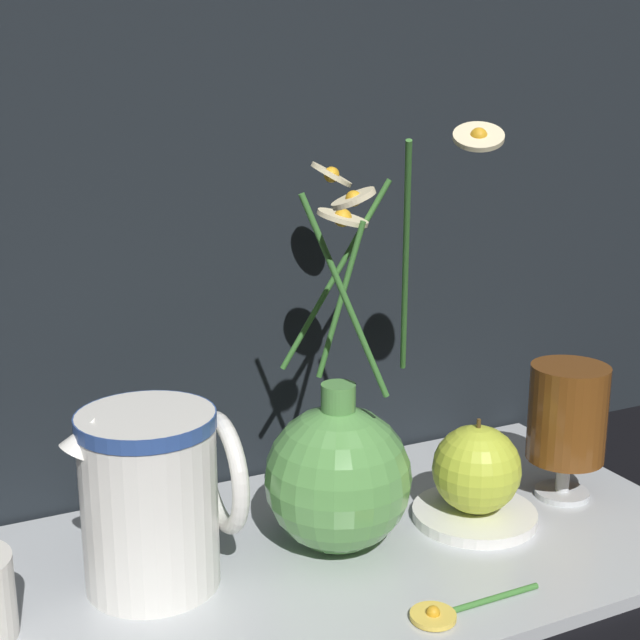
% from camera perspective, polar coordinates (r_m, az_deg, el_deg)
% --- Properties ---
extents(ground_plane, '(6.00, 6.00, 0.00)m').
position_cam_1_polar(ground_plane, '(0.81, -0.56, -15.52)').
color(ground_plane, black).
extents(shelf, '(0.72, 0.35, 0.01)m').
position_cam_1_polar(shelf, '(0.81, -0.57, -15.15)').
color(shelf, '#B2B7BC').
rests_on(shelf, ground_plane).
extents(vase_with_flowers, '(0.18, 0.20, 0.37)m').
position_cam_1_polar(vase_with_flowers, '(0.79, 1.20, -9.62)').
color(vase_with_flowers, '#59994C').
rests_on(vase_with_flowers, shelf).
extents(ceramic_pitcher, '(0.14, 0.11, 0.16)m').
position_cam_1_polar(ceramic_pitcher, '(0.74, -10.58, -10.74)').
color(ceramic_pitcher, white).
rests_on(ceramic_pitcher, shelf).
extents(tea_glass, '(0.08, 0.08, 0.14)m').
position_cam_1_polar(tea_glass, '(0.91, 15.55, -5.93)').
color(tea_glass, silver).
rests_on(tea_glass, shelf).
extents(saucer_plate, '(0.12, 0.12, 0.01)m').
position_cam_1_polar(saucer_plate, '(0.87, 9.85, -12.17)').
color(saucer_plate, white).
rests_on(saucer_plate, shelf).
extents(orange_fruit, '(0.08, 0.08, 0.09)m').
position_cam_1_polar(orange_fruit, '(0.85, 9.99, -9.37)').
color(orange_fruit, '#B7C638').
rests_on(orange_fruit, saucer_plate).
extents(loose_daisy, '(0.12, 0.04, 0.01)m').
position_cam_1_polar(loose_daisy, '(0.73, 8.21, -17.96)').
color(loose_daisy, '#3D7A33').
rests_on(loose_daisy, shelf).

